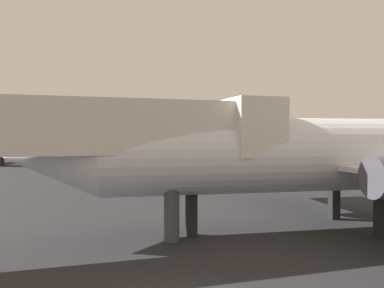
# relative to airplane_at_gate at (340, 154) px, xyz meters

# --- Properties ---
(airplane_at_gate) EXTENTS (32.26, 22.74, 12.66)m
(airplane_at_gate) POSITION_rel_airplane_at_gate_xyz_m (0.00, 0.00, 0.00)
(airplane_at_gate) COLOR silver
(airplane_at_gate) RESTS_ON ground_plane
(airplane_far_left) EXTENTS (29.16, 21.35, 8.75)m
(airplane_far_left) POSITION_rel_airplane_at_gate_xyz_m (-1.39, 43.41, -0.80)
(airplane_far_left) COLOR silver
(airplane_far_left) RESTS_ON ground_plane
(airplane_far_right) EXTENTS (26.09, 19.67, 8.46)m
(airplane_far_right) POSITION_rel_airplane_at_gate_xyz_m (21.91, 70.03, -0.90)
(airplane_far_right) COLOR silver
(airplane_far_right) RESTS_ON ground_plane
(jet_bridge) EXTENTS (22.04, 7.60, 6.59)m
(jet_bridge) POSITION_rel_airplane_at_gate_xyz_m (-13.53, -3.41, 1.21)
(jet_bridge) COLOR silver
(jet_bridge) RESTS_ON ground_plane
(terminal_building) EXTENTS (64.47, 26.75, 12.65)m
(terminal_building) POSITION_rel_airplane_at_gate_xyz_m (-18.70, 115.65, 2.47)
(terminal_building) COLOR beige
(terminal_building) RESTS_ON ground_plane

